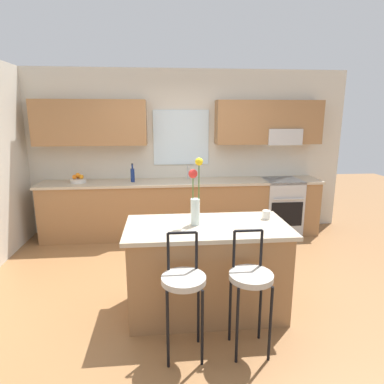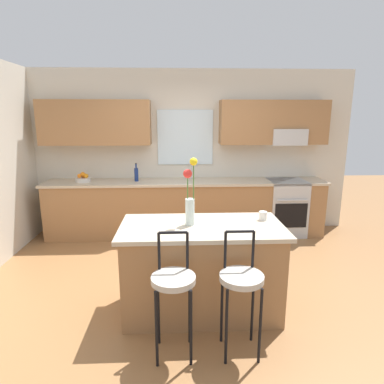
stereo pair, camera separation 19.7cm
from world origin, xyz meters
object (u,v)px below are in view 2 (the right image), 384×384
(oven_range, at_px, (285,207))
(kitchen_island, at_px, (202,268))
(bar_stool_middle, at_px, (241,283))
(flower_vase, at_px, (190,198))
(bottle_olive_oil, at_px, (136,174))
(fruit_bowl_oranges, at_px, (83,178))
(bar_stool_near, at_px, (173,284))
(mug_ceramic, at_px, (263,216))

(oven_range, height_order, kitchen_island, same)
(bar_stool_middle, height_order, flower_vase, flower_vase)
(bar_stool_middle, distance_m, bottle_olive_oil, 3.10)
(kitchen_island, bearing_deg, bottle_olive_oil, 111.91)
(kitchen_island, relative_size, fruit_bowl_oranges, 6.63)
(bar_stool_near, xyz_separation_m, flower_vase, (0.16, 0.64, 0.56))
(flower_vase, distance_m, fruit_bowl_oranges, 2.76)
(bar_stool_middle, height_order, fruit_bowl_oranges, fruit_bowl_oranges)
(mug_ceramic, height_order, fruit_bowl_oranges, fruit_bowl_oranges)
(mug_ceramic, distance_m, bottle_olive_oil, 2.59)
(bottle_olive_oil, bearing_deg, bar_stool_near, -77.67)
(bar_stool_near, bearing_deg, flower_vase, 76.00)
(mug_ceramic, bearing_deg, oven_range, 65.52)
(oven_range, bearing_deg, kitchen_island, -125.51)
(flower_vase, bearing_deg, kitchen_island, -11.41)
(bottle_olive_oil, bearing_deg, oven_range, -0.57)
(kitchen_island, height_order, bar_stool_near, bar_stool_near)
(fruit_bowl_oranges, distance_m, bottle_olive_oil, 0.86)
(fruit_bowl_oranges, bearing_deg, kitchen_island, -51.91)
(flower_vase, height_order, mug_ceramic, flower_vase)
(oven_range, height_order, bar_stool_middle, bar_stool_middle)
(bottle_olive_oil, bearing_deg, fruit_bowl_oranges, 179.63)
(bar_stool_middle, bearing_deg, bar_stool_near, 180.00)
(fruit_bowl_oranges, height_order, bottle_olive_oil, bottle_olive_oil)
(flower_vase, relative_size, mug_ceramic, 7.31)
(oven_range, distance_m, kitchen_island, 2.71)
(kitchen_island, bearing_deg, bar_stool_near, -114.09)
(mug_ceramic, bearing_deg, kitchen_island, -167.76)
(kitchen_island, bearing_deg, flower_vase, 168.59)
(fruit_bowl_oranges, bearing_deg, bar_stool_near, -62.61)
(oven_range, bearing_deg, fruit_bowl_oranges, 179.48)
(bar_stool_middle, height_order, bottle_olive_oil, bottle_olive_oil)
(kitchen_island, height_order, flower_vase, flower_vase)
(kitchen_island, xyz_separation_m, bar_stool_middle, (0.28, -0.62, 0.17))
(oven_range, height_order, fruit_bowl_oranges, fruit_bowl_oranges)
(bar_stool_middle, xyz_separation_m, mug_ceramic, (0.36, 0.75, 0.33))
(flower_vase, distance_m, mug_ceramic, 0.79)
(kitchen_island, height_order, fruit_bowl_oranges, fruit_bowl_oranges)
(oven_range, xyz_separation_m, bar_stool_middle, (-1.30, -2.82, 0.18))
(bar_stool_near, height_order, bottle_olive_oil, bottle_olive_oil)
(kitchen_island, distance_m, flower_vase, 0.74)
(kitchen_island, height_order, mug_ceramic, mug_ceramic)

